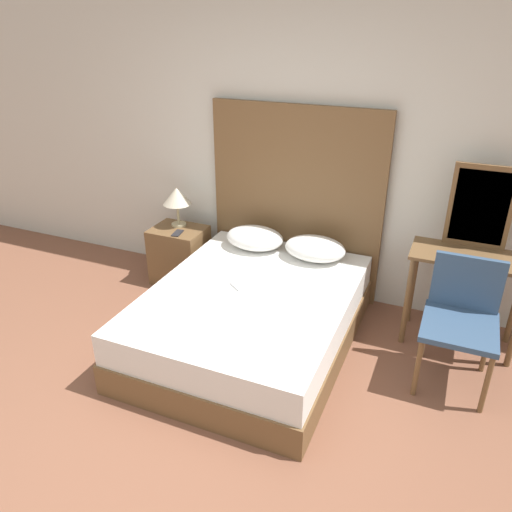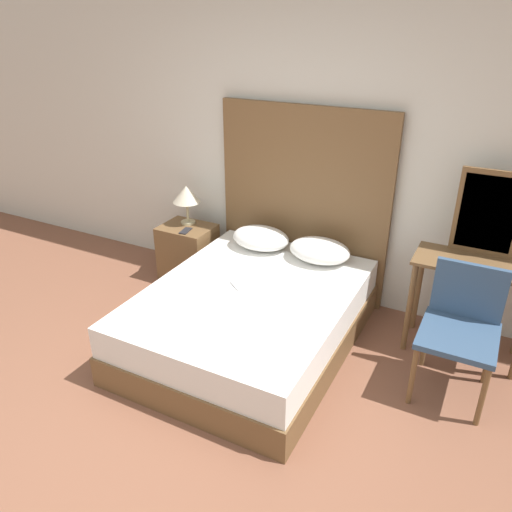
# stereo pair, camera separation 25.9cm
# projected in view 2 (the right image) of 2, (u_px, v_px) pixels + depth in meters

# --- Properties ---
(ground_plane) EXTENTS (16.00, 16.00, 0.00)m
(ground_plane) POSITION_uv_depth(u_px,v_px,m) (141.00, 457.00, 2.96)
(ground_plane) COLOR brown
(wall_back) EXTENTS (10.00, 0.06, 2.70)m
(wall_back) POSITION_uv_depth(u_px,v_px,m) (304.00, 146.00, 4.24)
(wall_back) COLOR silver
(wall_back) RESTS_ON ground_plane
(bed) EXTENTS (1.48, 1.92, 0.48)m
(bed) POSITION_uv_depth(u_px,v_px,m) (250.00, 318.00, 3.87)
(bed) COLOR brown
(bed) RESTS_ON ground_plane
(headboard) EXTENTS (1.56, 0.05, 1.70)m
(headboard) POSITION_uv_depth(u_px,v_px,m) (303.00, 204.00, 4.39)
(headboard) COLOR brown
(headboard) RESTS_ON ground_plane
(pillow_left) EXTENTS (0.52, 0.38, 0.19)m
(pillow_left) POSITION_uv_depth(u_px,v_px,m) (261.00, 238.00, 4.41)
(pillow_left) COLOR white
(pillow_left) RESTS_ON bed
(pillow_right) EXTENTS (0.52, 0.38, 0.19)m
(pillow_right) POSITION_uv_depth(u_px,v_px,m) (320.00, 250.00, 4.18)
(pillow_right) COLOR white
(pillow_right) RESTS_ON bed
(phone_on_bed) EXTENTS (0.16, 0.15, 0.01)m
(phone_on_bed) POSITION_uv_depth(u_px,v_px,m) (238.00, 285.00, 3.83)
(phone_on_bed) COLOR #B7B7BC
(phone_on_bed) RESTS_ON bed
(nightstand) EXTENTS (0.49, 0.39, 0.55)m
(nightstand) POSITION_uv_depth(u_px,v_px,m) (188.00, 253.00, 4.84)
(nightstand) COLOR brown
(nightstand) RESTS_ON ground_plane
(table_lamp) EXTENTS (0.26, 0.26, 0.37)m
(table_lamp) POSITION_uv_depth(u_px,v_px,m) (186.00, 195.00, 4.67)
(table_lamp) COLOR tan
(table_lamp) RESTS_ON nightstand
(phone_on_nightstand) EXTENTS (0.09, 0.16, 0.01)m
(phone_on_nightstand) POSITION_uv_depth(u_px,v_px,m) (186.00, 231.00, 4.61)
(phone_on_nightstand) COLOR #232328
(phone_on_nightstand) RESTS_ON nightstand
(vanity_desk) EXTENTS (0.85, 0.41, 0.77)m
(vanity_desk) POSITION_uv_depth(u_px,v_px,m) (472.00, 283.00, 3.62)
(vanity_desk) COLOR brown
(vanity_desk) RESTS_ON ground_plane
(vanity_mirror) EXTENTS (0.45, 0.03, 0.63)m
(vanity_mirror) POSITION_uv_depth(u_px,v_px,m) (488.00, 213.00, 3.55)
(vanity_mirror) COLOR brown
(vanity_mirror) RESTS_ON vanity_desk
(chair) EXTENTS (0.49, 0.52, 0.89)m
(chair) POSITION_uv_depth(u_px,v_px,m) (462.00, 322.00, 3.31)
(chair) COLOR #334C6B
(chair) RESTS_ON ground_plane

